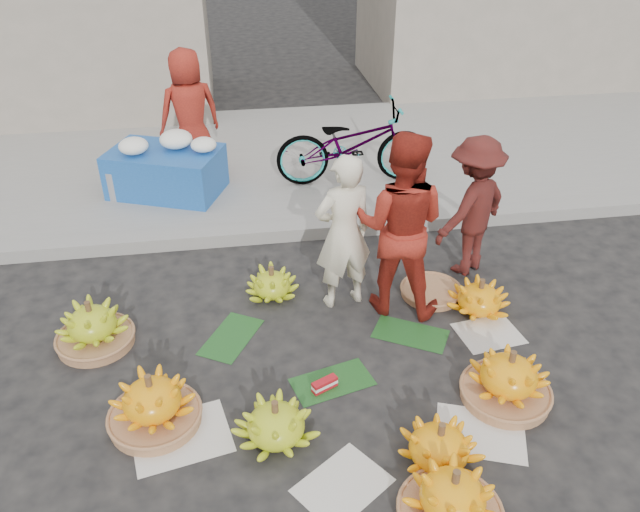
{
  "coord_description": "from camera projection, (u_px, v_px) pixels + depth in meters",
  "views": [
    {
      "loc": [
        -0.77,
        -3.91,
        3.58
      ],
      "look_at": [
        -0.07,
        0.63,
        0.7
      ],
      "focal_mm": 35.0,
      "sensor_mm": 36.0,
      "label": 1
    }
  ],
  "objects": [
    {
      "name": "ground",
      "position": [
        340.0,
        364.0,
        5.27
      ],
      "size": [
        80.0,
        80.0,
        0.0
      ],
      "primitive_type": "plane",
      "color": "black",
      "rests_on": "ground"
    },
    {
      "name": "curb",
      "position": [
        305.0,
        230.0,
        7.08
      ],
      "size": [
        40.0,
        0.25,
        0.15
      ],
      "primitive_type": "cube",
      "color": "gray",
      "rests_on": "ground"
    },
    {
      "name": "sidewalk",
      "position": [
        286.0,
        158.0,
        8.84
      ],
      "size": [
        40.0,
        4.0,
        0.12
      ],
      "primitive_type": "cube",
      "color": "gray",
      "rests_on": "ground"
    },
    {
      "name": "newspaper_scatter",
      "position": [
        359.0,
        437.0,
        4.6
      ],
      "size": [
        3.2,
        1.8,
        0.0
      ],
      "primitive_type": null,
      "color": "silver",
      "rests_on": "ground"
    },
    {
      "name": "banana_leaves",
      "position": [
        325.0,
        350.0,
        5.43
      ],
      "size": [
        2.0,
        1.0,
        0.0
      ],
      "primitive_type": null,
      "color": "#16441A",
      "rests_on": "ground"
    },
    {
      "name": "banana_bunch_0",
      "position": [
        153.0,
        403.0,
        4.62
      ],
      "size": [
        0.69,
        0.69,
        0.47
      ],
      "rotation": [
        0.0,
        0.0,
        0.15
      ],
      "color": "#915E3D",
      "rests_on": "ground"
    },
    {
      "name": "banana_bunch_1",
      "position": [
        276.0,
        423.0,
        4.51
      ],
      "size": [
        0.75,
        0.75,
        0.37
      ],
      "rotation": [
        0.0,
        0.0,
        0.35
      ],
      "color": "#8FAF19",
      "rests_on": "ground"
    },
    {
      "name": "banana_bunch_2",
      "position": [
        452.0,
        499.0,
        3.92
      ],
      "size": [
        0.66,
        0.66,
        0.46
      ],
      "rotation": [
        0.0,
        0.0,
        0.07
      ],
      "color": "#915E3D",
      "rests_on": "ground"
    },
    {
      "name": "banana_bunch_3",
      "position": [
        439.0,
        446.0,
        4.33
      ],
      "size": [
        0.77,
        0.77,
        0.37
      ],
      "rotation": [
        0.0,
        0.0,
        -0.4
      ],
      "color": "#FFA70C",
      "rests_on": "ground"
    },
    {
      "name": "banana_bunch_4",
      "position": [
        508.0,
        378.0,
        4.84
      ],
      "size": [
        0.69,
        0.69,
        0.47
      ],
      "rotation": [
        0.0,
        0.0,
        0.08
      ],
      "color": "#915E3D",
      "rests_on": "ground"
    },
    {
      "name": "banana_bunch_5",
      "position": [
        480.0,
        297.0,
        5.83
      ],
      "size": [
        0.67,
        0.67,
        0.36
      ],
      "rotation": [
        0.0,
        0.0,
        0.22
      ],
      "color": "#FFA70C",
      "rests_on": "ground"
    },
    {
      "name": "banana_bunch_6",
      "position": [
        93.0,
        326.0,
        5.4
      ],
      "size": [
        0.7,
        0.7,
        0.45
      ],
      "rotation": [
        0.0,
        0.0,
        -0.25
      ],
      "color": "#915E3D",
      "rests_on": "ground"
    },
    {
      "name": "banana_bunch_7",
      "position": [
        272.0,
        283.0,
        6.05
      ],
      "size": [
        0.66,
        0.66,
        0.33
      ],
      "rotation": [
        0.0,
        0.0,
        0.4
      ],
      "color": "#8FAF19",
      "rests_on": "ground"
    },
    {
      "name": "basket_spare",
      "position": [
        431.0,
        292.0,
        6.12
      ],
      "size": [
        0.77,
        0.77,
        0.07
      ],
      "primitive_type": "cylinder",
      "rotation": [
        0.0,
        0.0,
        -0.41
      ],
      "color": "#915E3D",
      "rests_on": "ground"
    },
    {
      "name": "incense_stack",
      "position": [
        325.0,
        384.0,
        5.0
      ],
      "size": [
        0.23,
        0.16,
        0.09
      ],
      "primitive_type": "cube",
      "rotation": [
        0.0,
        0.0,
        0.45
      ],
      "color": "#AD121B",
      "rests_on": "ground"
    },
    {
      "name": "vendor_cream",
      "position": [
        343.0,
        233.0,
        5.64
      ],
      "size": [
        0.62,
        0.48,
        1.52
      ],
      "primitive_type": "imported",
      "rotation": [
        0.0,
        0.0,
        3.37
      ],
      "color": "beige",
      "rests_on": "ground"
    },
    {
      "name": "vendor_red",
      "position": [
        400.0,
        225.0,
        5.53
      ],
      "size": [
        1.05,
        0.95,
        1.75
      ],
      "primitive_type": "imported",
      "rotation": [
        0.0,
        0.0,
        2.73
      ],
      "color": "#A02718",
      "rests_on": "ground"
    },
    {
      "name": "man_striped",
      "position": [
        473.0,
        207.0,
        6.15
      ],
      "size": [
        1.08,
        0.96,
        1.45
      ],
      "primitive_type": "imported",
      "rotation": [
        0.0,
        0.0,
        3.71
      ],
      "color": "maroon",
      "rests_on": "ground"
    },
    {
      "name": "flower_table",
      "position": [
        166.0,
        169.0,
        7.63
      ],
      "size": [
        1.52,
        1.25,
        0.76
      ],
      "rotation": [
        0.0,
        0.0,
        -0.38
      ],
      "color": "#184A9C",
      "rests_on": "sidewalk"
    },
    {
      "name": "grey_bucket",
      "position": [
        117.0,
        183.0,
        7.6
      ],
      "size": [
        0.32,
        0.32,
        0.37
      ],
      "primitive_type": "cylinder",
      "color": "gray",
      "rests_on": "sidewalk"
    },
    {
      "name": "flower_vendor",
      "position": [
        190.0,
        113.0,
        7.9
      ],
      "size": [
        0.91,
        0.73,
        1.61
      ],
      "primitive_type": "imported",
      "rotation": [
        0.0,
        0.0,
        3.46
      ],
      "color": "#A02718",
      "rests_on": "sidewalk"
    },
    {
      "name": "bicycle",
      "position": [
        353.0,
        144.0,
        7.79
      ],
      "size": [
        0.73,
        1.96,
        1.02
      ],
      "primitive_type": "imported",
      "rotation": [
        0.0,
        0.0,
        1.54
      ],
      "color": "gray",
      "rests_on": "sidewalk"
    }
  ]
}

